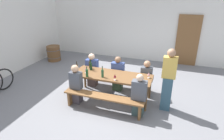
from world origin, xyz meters
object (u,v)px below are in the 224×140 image
at_px(tasting_table, 112,77).
at_px(wine_bottle_4, 90,65).
at_px(wine_bottle_3, 91,66).
at_px(wine_glass_1, 149,74).
at_px(wooden_door, 187,41).
at_px(bench_far, 119,77).
at_px(seated_guest_far_0, 92,71).
at_px(wine_glass_0, 115,76).
at_px(seated_guest_near_1, 139,96).
at_px(wine_bottle_1, 102,73).
at_px(seated_guest_far_2, 146,79).
at_px(wine_glass_2, 86,69).
at_px(wine_bottle_0, 87,73).
at_px(seated_guest_far_1, 118,74).
at_px(standing_host, 168,81).
at_px(bench_near, 103,99).
at_px(wine_barrel, 54,53).
at_px(seated_guest_near_0, 76,85).
at_px(wine_bottle_2, 77,68).

height_order(tasting_table, wine_bottle_4, wine_bottle_4).
distance_m(wine_bottle_3, wine_glass_1, 1.74).
xyz_separation_m(wooden_door, bench_far, (-2.03, -2.94, -0.69)).
height_order(wine_bottle_3, seated_guest_far_0, seated_guest_far_0).
bearing_deg(wine_glass_0, bench_far, 100.56).
distance_m(wine_bottle_4, seated_guest_near_1, 1.92).
bearing_deg(wine_bottle_1, seated_guest_far_2, 35.43).
relative_size(wine_bottle_1, wine_glass_2, 1.90).
relative_size(bench_far, wine_bottle_1, 6.69).
bearing_deg(wine_bottle_0, seated_guest_far_1, 55.14).
relative_size(wooden_door, tasting_table, 0.92).
xyz_separation_m(seated_guest_far_2, standing_host, (0.65, -0.61, 0.31)).
bearing_deg(wine_bottle_3, bench_near, -49.35).
height_order(wine_glass_0, wine_glass_2, same).
relative_size(bench_near, wine_barrel, 3.20).
distance_m(wine_bottle_3, standing_host, 2.28).
height_order(tasting_table, bench_near, tasting_table).
distance_m(wine_bottle_4, seated_guest_near_0, 0.87).
height_order(tasting_table, standing_host, standing_host).
bearing_deg(wine_glass_2, wine_bottle_2, -179.28).
distance_m(wine_bottle_4, seated_guest_far_2, 1.76).
bearing_deg(wine_glass_2, seated_guest_far_0, 99.43).
bearing_deg(bench_far, seated_guest_far_1, -89.93).
bearing_deg(wine_glass_2, wine_glass_1, 7.89).
bearing_deg(tasting_table, bench_near, -90.00).
bearing_deg(seated_guest_far_0, wine_glass_1, 77.69).
height_order(wine_bottle_1, seated_guest_far_0, seated_guest_far_0).
height_order(wooden_door, wine_bottle_4, wooden_door).
bearing_deg(wine_glass_0, wine_barrel, 146.03).
relative_size(wine_bottle_2, wine_barrel, 0.48).
xyz_separation_m(tasting_table, wine_glass_1, (1.02, 0.14, 0.19)).
bearing_deg(seated_guest_far_1, wooden_door, 146.62).
relative_size(bench_far, wine_bottle_2, 6.71).
xyz_separation_m(wine_bottle_1, wine_glass_1, (1.22, 0.37, -0.00)).
xyz_separation_m(bench_far, wine_glass_1, (1.02, -0.57, 0.51)).
height_order(wine_bottle_4, standing_host, standing_host).
xyz_separation_m(wine_glass_0, standing_host, (1.36, 0.24, -0.04)).
relative_size(seated_guest_near_0, wine_barrel, 1.68).
distance_m(wooden_door, wine_glass_0, 4.35).
xyz_separation_m(wine_glass_2, wine_barrel, (-2.82, 2.36, -0.53)).
distance_m(seated_guest_far_0, seated_guest_far_1, 0.88).
bearing_deg(wine_bottle_3, wine_bottle_2, -142.29).
xyz_separation_m(bench_near, wine_glass_1, (1.02, 0.84, 0.51)).
xyz_separation_m(tasting_table, seated_guest_near_1, (0.90, -0.55, -0.14)).
relative_size(wine_bottle_0, standing_host, 0.18).
distance_m(wine_bottle_2, seated_guest_far_0, 0.76).
relative_size(bench_near, wine_bottle_2, 6.71).
xyz_separation_m(wine_bottle_4, seated_guest_near_0, (-0.05, -0.81, -0.31)).
distance_m(bench_far, seated_guest_near_0, 1.54).
distance_m(wine_glass_2, seated_guest_near_0, 0.55).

